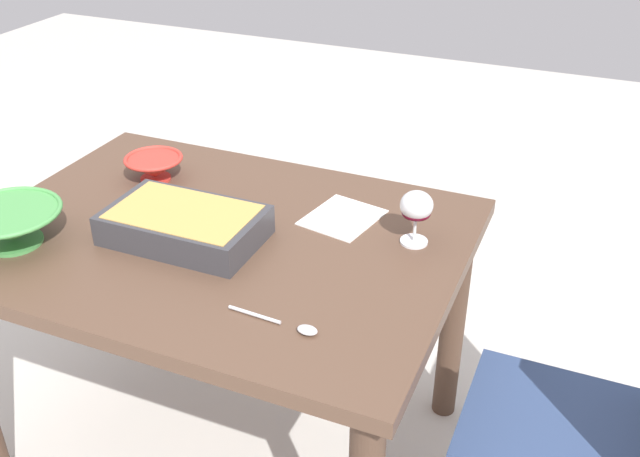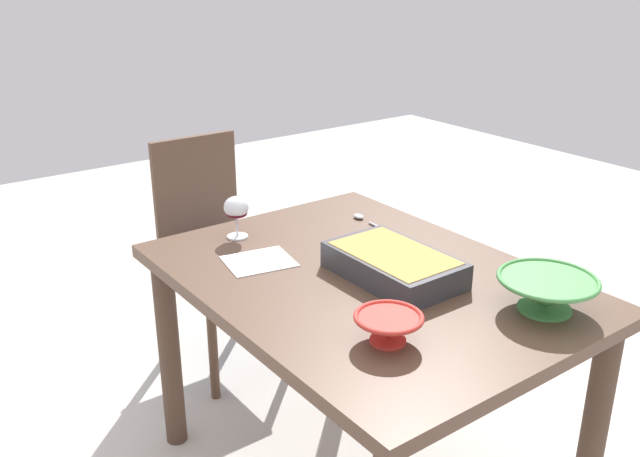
% 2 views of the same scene
% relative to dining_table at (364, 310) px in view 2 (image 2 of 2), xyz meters
% --- Properties ---
extents(dining_table, '(1.21, 0.90, 0.73)m').
position_rel_dining_table_xyz_m(dining_table, '(0.00, 0.00, 0.00)').
color(dining_table, brown).
rests_on(dining_table, ground_plane).
extents(chair, '(0.44, 0.38, 0.92)m').
position_rel_dining_table_xyz_m(chair, '(-0.97, 0.02, -0.13)').
color(chair, '#334772').
rests_on(chair, ground_plane).
extents(wine_glass, '(0.08, 0.08, 0.14)m').
position_rel_dining_table_xyz_m(wine_glass, '(-0.47, -0.15, 0.20)').
color(wine_glass, white).
rests_on(wine_glass, dining_table).
extents(casserole_dish, '(0.38, 0.23, 0.08)m').
position_rel_dining_table_xyz_m(casserole_dish, '(0.06, 0.05, 0.15)').
color(casserole_dish, '#38383D').
rests_on(casserole_dish, dining_table).
extents(mixing_bowl, '(0.17, 0.17, 0.07)m').
position_rel_dining_table_xyz_m(mixing_bowl, '(0.31, -0.19, 0.15)').
color(mixing_bowl, red).
rests_on(mixing_bowl, dining_table).
extents(small_bowl, '(0.26, 0.26, 0.09)m').
position_rel_dining_table_xyz_m(small_bowl, '(0.43, 0.24, 0.16)').
color(small_bowl, '#4C994C').
rests_on(small_bowl, dining_table).
extents(serving_spoon, '(0.21, 0.03, 0.01)m').
position_rel_dining_table_xyz_m(serving_spoon, '(-0.33, 0.28, 0.12)').
color(serving_spoon, silver).
rests_on(serving_spoon, dining_table).
extents(napkin, '(0.20, 0.22, 0.00)m').
position_rel_dining_table_xyz_m(napkin, '(-0.26, -0.19, 0.11)').
color(napkin, white).
rests_on(napkin, dining_table).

